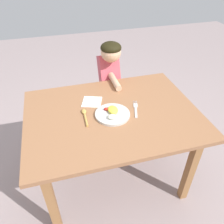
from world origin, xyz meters
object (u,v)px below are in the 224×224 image
object	(u,v)px
plate	(112,114)
fork	(136,109)
person	(109,87)
spoon	(85,115)

from	to	relation	value
plate	fork	size ratio (longest dim) A/B	1.22
fork	person	world-z (taller)	person
plate	spoon	xyz separation A→B (m)	(-0.19, 0.04, -0.01)
fork	spoon	size ratio (longest dim) A/B	1.06
plate	person	size ratio (longest dim) A/B	0.23
spoon	person	world-z (taller)	person
spoon	person	size ratio (longest dim) A/B	0.18
spoon	plate	bearing A→B (deg)	-100.79
spoon	person	distance (m)	0.67
fork	spoon	distance (m)	0.37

